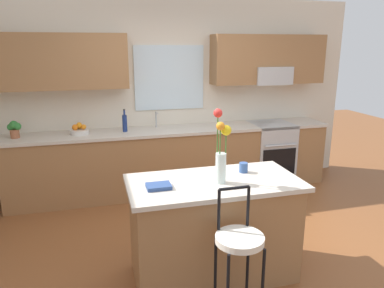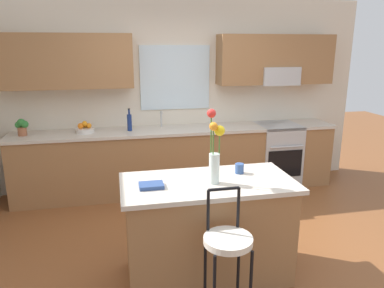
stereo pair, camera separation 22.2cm
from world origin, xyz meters
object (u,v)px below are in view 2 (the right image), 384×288
at_px(mug_ceramic, 239,168).
at_px(cookbook, 151,185).
at_px(flower_vase, 215,151).
at_px(potted_plant_small, 22,126).
at_px(bar_stool_near, 228,246).
at_px(oven_range, 276,154).
at_px(fruit_bowl_oranges, 85,129).
at_px(kitchen_island, 208,229).
at_px(bottle_olive_oil, 129,122).

relative_size(mug_ceramic, cookbook, 0.45).
distance_m(flower_vase, potted_plant_small, 2.92).
bearing_deg(bar_stool_near, oven_range, 58.90).
relative_size(bar_stool_near, potted_plant_small, 4.69).
relative_size(oven_range, cookbook, 4.60).
relative_size(oven_range, potted_plant_small, 4.14).
xyz_separation_m(mug_ceramic, cookbook, (-0.82, -0.18, -0.03)).
bearing_deg(fruit_bowl_oranges, kitchen_island, -60.89).
distance_m(fruit_bowl_oranges, potted_plant_small, 0.78).
distance_m(bar_stool_near, fruit_bowl_oranges, 2.94).
bearing_deg(cookbook, kitchen_island, 5.11).
bearing_deg(flower_vase, mug_ceramic, 33.61).
xyz_separation_m(oven_range, bar_stool_near, (-1.60, -2.65, 0.18)).
xyz_separation_m(oven_range, cookbook, (-2.09, -2.10, 0.48)).
height_order(kitchen_island, bar_stool_near, bar_stool_near).
height_order(bar_stool_near, cookbook, bar_stool_near).
distance_m(mug_ceramic, potted_plant_small, 2.99).
height_order(oven_range, kitchen_island, same).
bearing_deg(bottle_olive_oil, kitchen_island, -74.65).
distance_m(kitchen_island, fruit_bowl_oranges, 2.44).
bearing_deg(potted_plant_small, bar_stool_near, -54.03).
distance_m(mug_ceramic, bottle_olive_oil, 2.15).
distance_m(kitchen_island, bottle_olive_oil, 2.24).
relative_size(mug_ceramic, fruit_bowl_oranges, 0.37).
distance_m(bar_stool_near, cookbook, 0.79).
bearing_deg(bar_stool_near, bottle_olive_oil, 102.08).
relative_size(flower_vase, bottle_olive_oil, 2.05).
height_order(kitchen_island, bottle_olive_oil, bottle_olive_oil).
xyz_separation_m(bar_stool_near, bottle_olive_oil, (-0.57, 2.67, 0.41)).
bearing_deg(flower_vase, kitchen_island, 126.04).
height_order(mug_ceramic, bottle_olive_oil, bottle_olive_oil).
height_order(cookbook, bottle_olive_oil, bottle_olive_oil).
bearing_deg(flower_vase, fruit_bowl_oranges, 119.30).
height_order(bar_stool_near, fruit_bowl_oranges, fruit_bowl_oranges).
relative_size(cookbook, potted_plant_small, 0.90).
bearing_deg(fruit_bowl_oranges, potted_plant_small, -179.65).
relative_size(cookbook, bottle_olive_oil, 0.65).
height_order(fruit_bowl_oranges, potted_plant_small, potted_plant_small).
bearing_deg(cookbook, mug_ceramic, 12.42).
relative_size(flower_vase, mug_ceramic, 7.01).
distance_m(flower_vase, bottle_olive_oil, 2.23).
xyz_separation_m(kitchen_island, flower_vase, (0.04, -0.05, 0.74)).
bearing_deg(bar_stool_near, cookbook, 132.14).
bearing_deg(bar_stool_near, mug_ceramic, 65.64).
xyz_separation_m(oven_range, potted_plant_small, (-3.54, 0.02, 0.58)).
bearing_deg(fruit_bowl_oranges, flower_vase, -60.70).
xyz_separation_m(kitchen_island, cookbook, (-0.49, -0.04, 0.47)).
height_order(oven_range, potted_plant_small, potted_plant_small).
distance_m(flower_vase, mug_ceramic, 0.42).
height_order(bar_stool_near, bottle_olive_oil, bottle_olive_oil).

